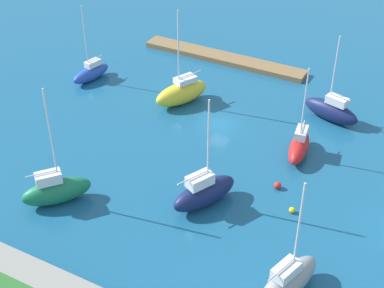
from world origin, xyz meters
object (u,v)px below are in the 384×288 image
object	(u,v)px
sailboat_navy_far_south	(331,110)
sailboat_red_center_basin	(299,146)
sailboat_yellow_off_beacon	(182,92)
sailboat_green_lone_south	(56,190)
sailboat_blue_far_north	(91,72)
mooring_buoy_red	(278,185)
sailboat_gray_lone_north	(288,281)
mooring_buoy_yellow	(292,210)
sailboat_navy_west_end	(204,192)
pier_dock	(224,58)

from	to	relation	value
sailboat_navy_far_south	sailboat_red_center_basin	distance (m)	9.42
sailboat_yellow_off_beacon	sailboat_green_lone_south	bearing A→B (deg)	22.21
sailboat_blue_far_north	mooring_buoy_red	distance (m)	34.37
sailboat_green_lone_south	sailboat_gray_lone_north	distance (m)	25.72
sailboat_navy_far_south	sailboat_blue_far_north	world-z (taller)	sailboat_navy_far_south
mooring_buoy_yellow	sailboat_navy_west_end	bearing A→B (deg)	19.59
sailboat_red_center_basin	sailboat_navy_west_end	world-z (taller)	sailboat_navy_west_end
sailboat_green_lone_south	sailboat_navy_west_end	xyz separation A→B (m)	(-13.83, -6.96, 0.03)
pier_dock	mooring_buoy_red	bearing A→B (deg)	126.33
sailboat_blue_far_north	sailboat_navy_west_end	xyz separation A→B (m)	(-26.78, 16.68, 0.46)
sailboat_red_center_basin	pier_dock	bearing A→B (deg)	-143.08
sailboat_green_lone_south	sailboat_yellow_off_beacon	size ratio (longest dim) A/B	1.03
sailboat_navy_far_south	sailboat_blue_far_north	bearing A→B (deg)	24.17
sailboat_gray_lone_north	sailboat_navy_west_end	distance (m)	13.90
sailboat_blue_far_north	sailboat_navy_west_end	size ratio (longest dim) A/B	0.90
sailboat_red_center_basin	mooring_buoy_red	world-z (taller)	sailboat_red_center_basin
mooring_buoy_red	mooring_buoy_yellow	distance (m)	4.07
sailboat_green_lone_south	sailboat_yellow_off_beacon	distance (m)	24.15
pier_dock	sailboat_navy_far_south	bearing A→B (deg)	155.53
sailboat_green_lone_south	sailboat_navy_west_end	bearing A→B (deg)	-23.36
pier_dock	sailboat_gray_lone_north	distance (m)	45.58
sailboat_gray_lone_north	sailboat_navy_west_end	world-z (taller)	sailboat_navy_west_end
pier_dock	mooring_buoy_yellow	bearing A→B (deg)	127.05
sailboat_navy_far_south	sailboat_yellow_off_beacon	bearing A→B (deg)	30.01
mooring_buoy_red	sailboat_blue_far_north	bearing A→B (deg)	-17.96
sailboat_green_lone_south	sailboat_gray_lone_north	size ratio (longest dim) A/B	1.12
mooring_buoy_yellow	sailboat_red_center_basin	bearing A→B (deg)	-74.15
pier_dock	sailboat_yellow_off_beacon	size ratio (longest dim) A/B	1.96
pier_dock	mooring_buoy_yellow	world-z (taller)	pier_dock
pier_dock	sailboat_blue_far_north	xyz separation A→B (m)	(14.19, 14.55, 0.78)
sailboat_blue_far_north	mooring_buoy_red	bearing A→B (deg)	83.51
sailboat_navy_west_end	mooring_buoy_yellow	distance (m)	9.28
pier_dock	sailboat_navy_west_end	distance (m)	33.69
sailboat_green_lone_south	sailboat_red_center_basin	size ratio (longest dim) A/B	1.17
sailboat_navy_far_south	mooring_buoy_yellow	bearing A→B (deg)	109.85
sailboat_red_center_basin	sailboat_navy_far_south	bearing A→B (deg)	165.29
sailboat_red_center_basin	mooring_buoy_red	bearing A→B (deg)	-7.87
sailboat_navy_far_south	sailboat_navy_west_end	xyz separation A→B (m)	(6.88, 22.37, 0.16)
sailboat_red_center_basin	mooring_buoy_yellow	xyz separation A→B (m)	(-2.82, 9.93, -1.02)
sailboat_navy_far_south	sailboat_gray_lone_north	xyz separation A→B (m)	(-5.01, 29.57, 0.14)
sailboat_yellow_off_beacon	mooring_buoy_red	xyz separation A→B (m)	(-18.03, 11.04, -1.21)
sailboat_blue_far_north	sailboat_navy_west_end	bearing A→B (deg)	69.56
sailboat_navy_west_end	mooring_buoy_red	bearing A→B (deg)	-18.55
mooring_buoy_red	sailboat_navy_west_end	bearing A→B (deg)	45.83
sailboat_blue_far_north	pier_dock	bearing A→B (deg)	147.19
sailboat_green_lone_south	sailboat_gray_lone_north	xyz separation A→B (m)	(-25.72, 0.24, 0.01)
pier_dock	sailboat_navy_far_south	xyz separation A→B (m)	(-19.46, 8.86, 1.07)
sailboat_red_center_basin	sailboat_navy_west_end	size ratio (longest dim) A/B	0.93
sailboat_yellow_off_beacon	sailboat_red_center_basin	size ratio (longest dim) A/B	1.14
pier_dock	sailboat_navy_far_south	world-z (taller)	sailboat_navy_far_south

